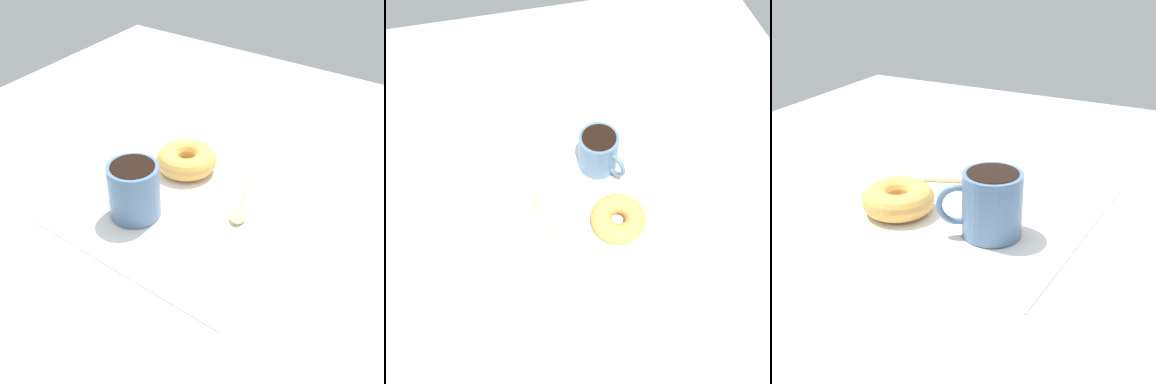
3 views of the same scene
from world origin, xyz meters
TOP-DOWN VIEW (x-y plane):
  - ground_plane at (0.00, 0.00)cm, footprint 120.00×120.00cm
  - napkin at (-0.72, -1.88)cm, footprint 38.13×38.13cm
  - coffee_cup at (6.01, -7.66)cm, footprint 10.34×7.88cm
  - donut at (-7.95, -7.82)cm, footprint 10.21×10.21cm
  - spoon at (-2.52, 5.61)cm, footprint 11.51×5.34cm

SIDE VIEW (x-z plane):
  - ground_plane at x=0.00cm, z-range -2.00..0.00cm
  - napkin at x=-0.72cm, z-range 0.00..0.30cm
  - spoon at x=-2.52cm, z-range 0.25..1.15cm
  - donut at x=-7.95cm, z-range 0.30..4.12cm
  - coffee_cup at x=6.01cm, z-range 0.43..8.98cm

